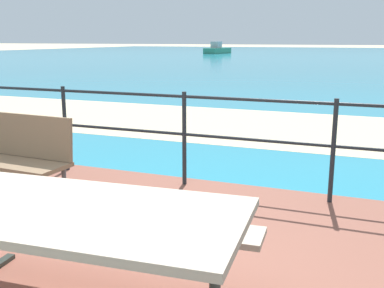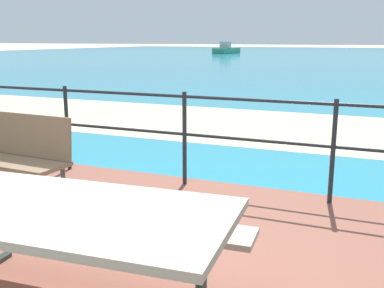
# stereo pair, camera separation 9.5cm
# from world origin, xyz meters

# --- Properties ---
(sea_water) EXTENTS (90.00, 90.00, 0.01)m
(sea_water) POSITION_xyz_m (0.00, 40.00, 0.01)
(sea_water) COLOR teal
(sea_water) RESTS_ON ground
(beach_strip) EXTENTS (54.01, 3.73, 0.01)m
(beach_strip) POSITION_xyz_m (0.00, 6.19, 0.01)
(beach_strip) COLOR beige
(beach_strip) RESTS_ON ground
(picnic_table) EXTENTS (1.99, 1.61, 0.75)m
(picnic_table) POSITION_xyz_m (0.38, -0.26, 0.64)
(picnic_table) COLOR tan
(picnic_table) RESTS_ON patio_paving
(railing_fence) EXTENTS (5.94, 0.04, 0.97)m
(railing_fence) POSITION_xyz_m (0.00, 2.39, 0.68)
(railing_fence) COLOR #1E2328
(railing_fence) RESTS_ON patio_paving
(boat_near) EXTENTS (1.96, 4.52, 1.25)m
(boat_near) POSITION_xyz_m (-13.72, 45.32, 0.39)
(boat_near) COLOR #338466
(boat_near) RESTS_ON sea_water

